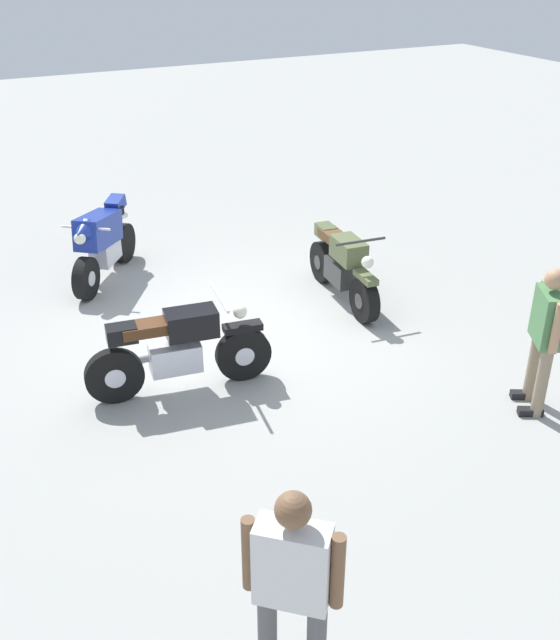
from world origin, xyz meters
TOP-DOWN VIEW (x-y plane):
  - ground_plane at (0.00, 0.00)m, footprint 40.00×40.00m
  - motorcycle_black_cruiser at (-1.00, 1.05)m, footprint 0.74×2.09m
  - motorcycle_blue_sportbike at (2.32, 1.01)m, footprint 1.67×1.33m
  - motorcycle_olive_vintage at (0.16, -1.75)m, footprint 1.96×0.70m
  - person_in_green_shirt at (-3.04, -2.25)m, footprint 0.60×0.47m
  - person_in_white_shirt at (-4.83, 1.63)m, footprint 0.54×0.56m

SIDE VIEW (x-z plane):
  - ground_plane at x=0.00m, z-range 0.00..0.00m
  - motorcycle_olive_vintage at x=0.16m, z-range -0.05..1.02m
  - motorcycle_black_cruiser at x=-1.00m, z-range -0.02..1.06m
  - motorcycle_blue_sportbike at x=2.32m, z-range 0.02..1.17m
  - person_in_green_shirt at x=-3.04m, z-range 0.11..1.74m
  - person_in_white_shirt at x=-4.83m, z-range 0.12..1.82m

